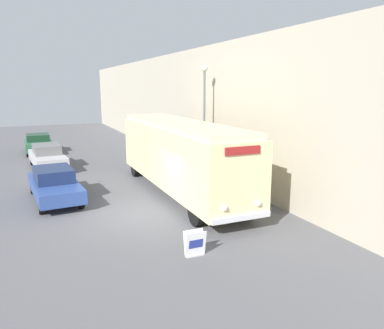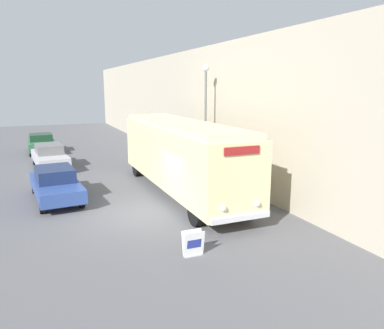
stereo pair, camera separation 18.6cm
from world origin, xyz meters
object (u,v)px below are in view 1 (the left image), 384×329
(parked_car_near, at_px, (55,184))
(sign_board, at_px, (195,244))
(parked_car_mid, at_px, (47,156))
(parked_car_far, at_px, (38,143))
(vintage_bus, at_px, (180,153))
(streetlamp, at_px, (204,106))

(parked_car_near, bearing_deg, sign_board, -70.48)
(parked_car_mid, relative_size, parked_car_far, 1.12)
(sign_board, distance_m, parked_car_mid, 15.55)
(vintage_bus, height_order, sign_board, vintage_bus)
(parked_car_mid, distance_m, parked_car_far, 6.33)
(parked_car_mid, xyz_separation_m, parked_car_far, (-0.35, 6.32, -0.01))
(streetlamp, bearing_deg, sign_board, -116.94)
(streetlamp, xyz_separation_m, parked_car_mid, (-7.83, 6.54, -3.27))
(streetlamp, distance_m, parked_car_near, 8.58)
(vintage_bus, distance_m, parked_car_far, 16.05)
(vintage_bus, distance_m, sign_board, 7.13)
(sign_board, bearing_deg, parked_car_far, 100.03)
(vintage_bus, height_order, parked_car_far, vintage_bus)
(sign_board, relative_size, parked_car_near, 0.16)
(vintage_bus, relative_size, sign_board, 14.35)
(parked_car_mid, bearing_deg, parked_car_near, -95.44)
(vintage_bus, relative_size, streetlamp, 1.86)
(sign_board, height_order, streetlamp, streetlamp)
(streetlamp, bearing_deg, vintage_bus, -138.11)
(sign_board, height_order, parked_car_far, parked_car_far)
(streetlamp, height_order, parked_car_mid, streetlamp)
(parked_car_mid, height_order, parked_car_far, parked_car_mid)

